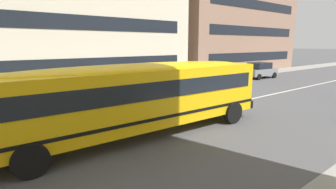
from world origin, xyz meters
The scene contains 7 objects.
ground_plane centered at (0.00, 0.00, 0.00)m, with size 400.00×400.00×0.00m, color #4C4C4F.
sidewalk_far centered at (0.00, 8.50, 0.01)m, with size 120.00×3.00×0.01m, color gray.
lane_centreline centered at (0.00, 0.00, 0.00)m, with size 110.00×0.16×0.01m, color silver.
school_bus centered at (0.23, -1.21, 1.67)m, with size 12.60×3.18×2.80m.
parked_car_grey_far_corner centered at (19.20, 5.63, 0.84)m, with size 3.98×2.04×1.64m.
parked_car_white_end_of_row centered at (9.32, 5.80, 0.84)m, with size 3.92×1.91×1.64m.
apartment_block_far_right centered at (24.46, 16.37, 8.25)m, with size 20.08×12.80×16.50m.
Camera 1 is at (-4.49, -9.50, 3.54)m, focal length 26.94 mm.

